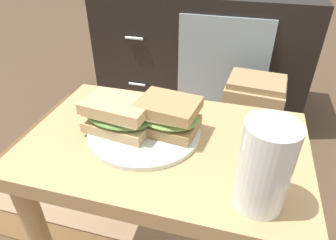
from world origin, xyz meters
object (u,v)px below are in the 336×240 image
sandwich_back (170,116)px  beer_glass (264,169)px  tv_cabinet (203,51)px  sandwich_front (118,116)px  paper_bag (249,125)px  plate (145,131)px

sandwich_back → beer_glass: bearing=-37.9°
tv_cabinet → sandwich_front: (-0.02, -0.95, 0.21)m
tv_cabinet → sandwich_front: size_ratio=6.30×
tv_cabinet → paper_bag: 0.51m
sandwich_back → paper_bag: size_ratio=0.36×
sandwich_front → tv_cabinet: bearing=88.8°
tv_cabinet → plate: (0.03, -0.94, 0.17)m
paper_bag → tv_cabinet: bearing=121.0°
beer_glass → paper_bag: beer_glass is taller
plate → sandwich_back: 0.06m
plate → sandwich_front: sandwich_front is taller
sandwich_front → sandwich_back: same height
tv_cabinet → plate: 0.95m
plate → sandwich_front: 0.06m
sandwich_front → sandwich_back: (0.10, 0.03, 0.00)m
tv_cabinet → beer_glass: size_ratio=6.58×
beer_glass → paper_bag: 0.72m
plate → paper_bag: (0.23, 0.50, -0.28)m
sandwich_back → paper_bag: sandwich_back is taller
plate → paper_bag: bearing=65.5°
sandwich_front → plate: bearing=15.7°
plate → paper_bag: size_ratio=0.61×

